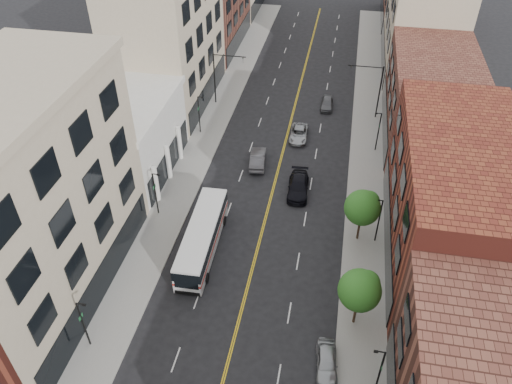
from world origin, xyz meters
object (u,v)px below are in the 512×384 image
Objects in this scene: city_bus at (202,236)px; car_lane_b at (299,134)px; car_parked_far at (327,362)px; car_lane_behind at (258,159)px; car_lane_c at (327,103)px; car_lane_a at (298,186)px.

car_lane_b is (6.57, 21.26, -1.06)m from city_bus.
car_lane_behind reaches higher than car_parked_far.
city_bus is at bearing -107.62° from car_lane_c.
car_lane_behind is at bearing 78.31° from city_bus.
car_lane_b is 1.19× the size of car_lane_c.
car_lane_behind is at bearing 105.96° from car_parked_far.
car_lane_b is at bearing -108.81° from car_lane_c.
car_parked_far is 21.25m from car_lane_a.
car_lane_b is 8.93m from car_lane_c.
city_bus is 22.28m from car_lane_b.
city_bus reaches higher than car_lane_c.
car_lane_behind is at bearing -123.18° from car_lane_b.
city_bus is 2.44× the size of car_lane_b.
car_parked_far is at bearing 104.88° from car_lane_behind.
city_bus reaches higher than car_parked_far.
car_lane_a is at bearing 51.23° from city_bus.
car_lane_a is at bearing 134.00° from car_lane_behind.
car_lane_behind is 7.69m from car_lane_b.
car_lane_a is (-4.66, 20.73, 0.11)m from car_parked_far.
car_parked_far is 0.99× the size of car_lane_c.
car_lane_a reaches higher than car_lane_c.
car_lane_c is (1.64, 19.31, -0.10)m from car_lane_a.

